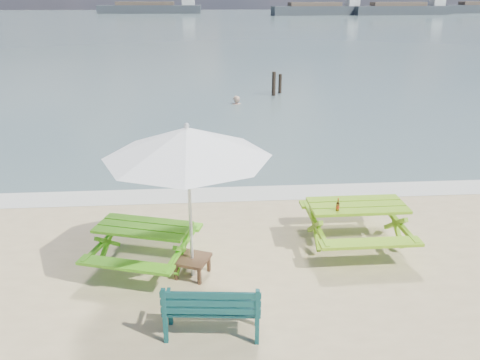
{
  "coord_description": "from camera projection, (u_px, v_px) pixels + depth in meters",
  "views": [
    {
      "loc": [
        -0.25,
        -5.77,
        4.47
      ],
      "look_at": [
        0.4,
        3.0,
        1.0
      ],
      "focal_mm": 35.0,
      "sensor_mm": 36.0,
      "label": 1
    }
  ],
  "objects": [
    {
      "name": "sea",
      "position": [
        205.0,
        22.0,
        85.85
      ],
      "size": [
        300.0,
        300.0,
        0.0
      ],
      "primitive_type": "plane",
      "color": "slate",
      "rests_on": "ground"
    },
    {
      "name": "foam_strip",
      "position": [
        218.0,
        194.0,
        11.28
      ],
      "size": [
        22.0,
        0.9,
        0.01
      ],
      "primitive_type": "cube",
      "color": "silver",
      "rests_on": "ground"
    },
    {
      "name": "picnic_table_left",
      "position": [
        145.0,
        246.0,
        8.22
      ],
      "size": [
        2.06,
        2.18,
        0.77
      ],
      "color": "#55B41B",
      "rests_on": "ground"
    },
    {
      "name": "picnic_table_right",
      "position": [
        355.0,
        225.0,
        8.88
      ],
      "size": [
        1.8,
        2.0,
        0.85
      ],
      "color": "#75AA19",
      "rests_on": "ground"
    },
    {
      "name": "park_bench",
      "position": [
        212.0,
        318.0,
        6.56
      ],
      "size": [
        1.39,
        0.59,
        0.83
      ],
      "color": "#0F4142",
      "rests_on": "ground"
    },
    {
      "name": "side_table",
      "position": [
        193.0,
        266.0,
        7.97
      ],
      "size": [
        0.69,
        0.69,
        0.34
      ],
      "color": "brown",
      "rests_on": "ground"
    },
    {
      "name": "patio_umbrella",
      "position": [
        187.0,
        142.0,
        7.16
      ],
      "size": [
        3.45,
        3.45,
        2.62
      ],
      "color": "silver",
      "rests_on": "ground"
    },
    {
      "name": "beer_bottle",
      "position": [
        338.0,
        207.0,
        8.42
      ],
      "size": [
        0.06,
        0.06,
        0.24
      ],
      "color": "#994916",
      "rests_on": "picnic_table_right"
    },
    {
      "name": "swimmer",
      "position": [
        236.0,
        114.0,
        20.92
      ],
      "size": [
        0.67,
        0.51,
        1.67
      ],
      "color": "tan",
      "rests_on": "ground"
    },
    {
      "name": "mooring_pilings",
      "position": [
        276.0,
        86.0,
        22.55
      ],
      "size": [
        0.57,
        0.77,
        1.33
      ],
      "color": "black",
      "rests_on": "ground"
    },
    {
      "name": "cargo_ships",
      "position": [
        398.0,
        9.0,
        121.76
      ],
      "size": [
        148.74,
        20.65,
        4.4
      ],
      "color": "#363C40",
      "rests_on": "ground"
    }
  ]
}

